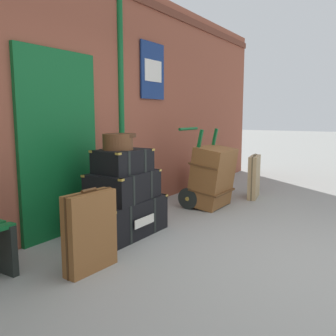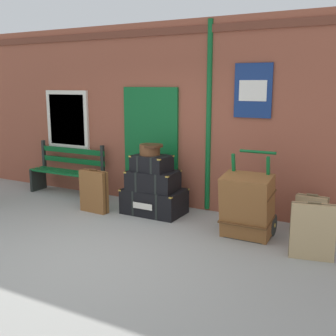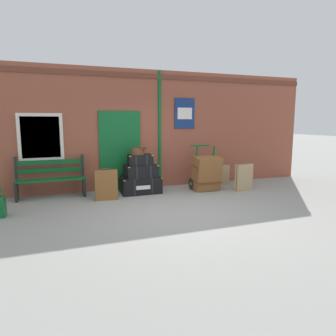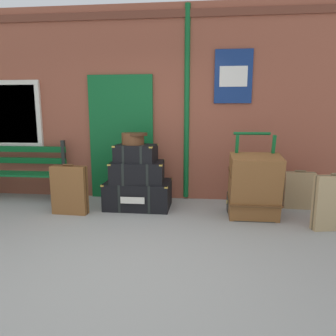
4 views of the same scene
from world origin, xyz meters
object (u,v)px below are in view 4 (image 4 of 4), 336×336
Objects in this scene: steamer_trunk_top at (136,153)px; suitcase_cream at (334,203)px; large_brown_trunk at (254,187)px; platform_bench at (19,173)px; round_hatbox at (133,138)px; steamer_trunk_base at (138,194)px; suitcase_brown at (69,190)px; steamer_trunk_middle at (138,172)px; suitcase_slate at (299,190)px; porters_trolley at (252,197)px.

steamer_trunk_top reaches higher than suitcase_cream.
steamer_trunk_top is 1.81m from large_brown_trunk.
round_hatbox reaches higher than platform_bench.
steamer_trunk_base is 1.35× the size of suitcase_brown.
round_hatbox is at bearing 24.18° from suitcase_brown.
large_brown_trunk is at bearing -9.97° from steamer_trunk_top.
steamer_trunk_top is at bearing -146.30° from steamer_trunk_middle.
platform_bench is 4.92m from suitcase_cream.
suitcase_slate is 0.81× the size of suitcase_brown.
platform_bench is at bearing 179.11° from suitcase_slate.
steamer_trunk_middle is at bearing 22.06° from suitcase_brown.
suitcase_brown is (-0.94, -0.42, 0.15)m from steamer_trunk_base.
steamer_trunk_top reaches higher than large_brown_trunk.
round_hatbox is 2.70m from suitcase_slate.
porters_trolley reaches higher than steamer_trunk_base.
platform_bench reaches higher than steamer_trunk_top.
steamer_trunk_base is at bearing -175.04° from suitcase_slate.
round_hatbox is 0.33× the size of porters_trolley.
platform_bench is 1.34× the size of porters_trolley.
round_hatbox is (-0.06, 0.02, 0.52)m from steamer_trunk_middle.
round_hatbox is at bearing -160.56° from steamer_trunk_base.
round_hatbox is 1.22m from suitcase_brown.
suitcase_cream is (4.82, -0.97, -0.09)m from platform_bench.
porters_trolley reaches higher than large_brown_trunk.
suitcase_cream is at bearing -4.11° from suitcase_brown.
porters_trolley reaches higher than suitcase_brown.
porters_trolley is (1.72, -0.14, -0.31)m from steamer_trunk_middle.
steamer_trunk_middle is 1.75m from large_brown_trunk.
porters_trolley is 1.29× the size of large_brown_trunk.
porters_trolley reaches higher than suitcase_slate.
steamer_trunk_base is 2.52m from suitcase_slate.
suitcase_brown is at bearing -174.86° from porters_trolley.
porters_trolley is (1.78, -0.16, -0.83)m from round_hatbox.
steamer_trunk_middle is 2.13× the size of round_hatbox.
platform_bench reaches higher than large_brown_trunk.
round_hatbox is at bearing 165.14° from steamer_trunk_middle.
large_brown_trunk is (-0.00, -0.17, 0.19)m from porters_trolley.
suitcase_brown is at bearing -155.82° from round_hatbox.
suitcase_cream is (2.67, -0.68, 0.15)m from steamer_trunk_base.
porters_trolley is (1.74, -0.13, -0.60)m from steamer_trunk_top.
steamer_trunk_middle is at bearing 166.46° from suitcase_cream.
large_brown_trunk is (1.72, -0.35, 0.26)m from steamer_trunk_base.
suitcase_cream reaches higher than steamer_trunk_base.
steamer_trunk_base is 2.58× the size of round_hatbox.
round_hatbox is at bearing 166.44° from suitcase_cream.
porters_trolley is (3.87, -0.47, -0.17)m from platform_bench.
suitcase_cream is (2.73, -0.66, -0.75)m from round_hatbox.
steamer_trunk_middle and suitcase_cream have the same top height.
steamer_trunk_middle is at bearing 175.26° from porters_trolley.
large_brown_trunk reaches higher than suitcase_slate.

